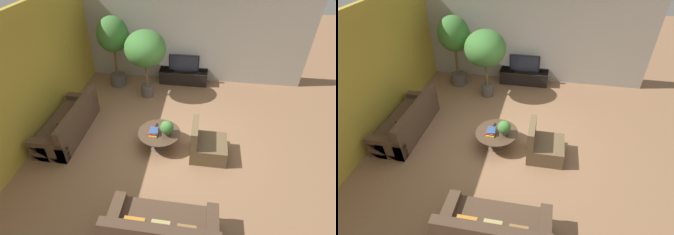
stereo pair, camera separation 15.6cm
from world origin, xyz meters
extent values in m
plane|color=#8C6647|center=(0.00, 0.00, 0.00)|extent=(24.00, 24.00, 0.00)
cube|color=#A39E93|center=(0.00, 3.26, 1.50)|extent=(7.40, 0.12, 3.00)
cube|color=gold|center=(-3.26, 0.20, 1.50)|extent=(0.12, 7.40, 3.00)
cube|color=black|center=(-0.03, 2.94, 0.22)|extent=(1.55, 0.48, 0.44)
cube|color=#2D2823|center=(-0.03, 2.94, 0.43)|extent=(1.58, 0.50, 0.02)
cube|color=black|center=(-0.03, 2.94, 0.71)|extent=(0.96, 0.08, 0.53)
cube|color=black|center=(-0.03, 2.90, 0.71)|extent=(0.89, 0.00, 0.48)
cube|color=black|center=(-0.03, 2.94, 0.45)|extent=(0.29, 0.13, 0.02)
cylinder|color=#756656|center=(-0.30, -0.19, 0.01)|extent=(0.54, 0.54, 0.02)
cylinder|color=#756656|center=(-0.30, -0.19, 0.19)|extent=(0.10, 0.10, 0.39)
cylinder|color=#4C3828|center=(-0.30, -0.19, 0.40)|extent=(0.99, 0.99, 0.02)
cube|color=#4C3828|center=(-2.64, -0.06, 0.21)|extent=(0.84, 2.09, 0.42)
cube|color=#4C3828|center=(-2.30, -0.06, 0.63)|extent=(0.16, 2.09, 0.42)
cube|color=#4C3828|center=(-2.64, 0.88, 0.27)|extent=(0.84, 0.20, 0.54)
cube|color=#4C3828|center=(-2.64, -1.01, 0.27)|extent=(0.84, 0.20, 0.54)
cube|color=#422D1E|center=(-2.46, 0.31, 0.58)|extent=(0.17, 0.36, 0.34)
cube|color=#422D1E|center=(-2.46, -0.43, 0.58)|extent=(0.17, 0.36, 0.34)
cube|color=#4C3828|center=(0.15, -2.45, 0.21)|extent=(1.80, 0.84, 0.42)
cube|color=#4C3828|center=(0.95, -2.45, 0.27)|extent=(0.20, 0.84, 0.54)
cube|color=#4C3828|center=(-0.65, -2.45, 0.27)|extent=(0.20, 0.84, 0.54)
cube|color=olive|center=(0.55, -2.63, 0.55)|extent=(0.29, 0.13, 0.27)
cube|color=tan|center=(0.15, -2.63, 0.55)|extent=(0.29, 0.17, 0.28)
cube|color=orange|center=(-0.25, -2.63, 0.57)|extent=(0.32, 0.14, 0.30)
cube|color=brown|center=(0.86, -0.35, 0.20)|extent=(0.80, 0.76, 0.40)
cube|color=brown|center=(0.53, -0.35, 0.63)|extent=(0.14, 0.76, 0.46)
cylinder|color=#514C47|center=(-2.13, 2.50, 0.18)|extent=(0.51, 0.51, 0.35)
cylinder|color=brown|center=(-2.13, 2.50, 0.75)|extent=(0.08, 0.08, 0.80)
ellipsoid|color=#3D7533|center=(-2.13, 2.50, 1.67)|extent=(0.94, 0.94, 1.04)
cylinder|color=#514C47|center=(-1.04, 1.98, 0.18)|extent=(0.37, 0.37, 0.37)
cylinder|color=brown|center=(-1.04, 1.98, 0.68)|extent=(0.08, 0.08, 0.64)
ellipsoid|color=#3D7533|center=(-1.04, 1.98, 1.51)|extent=(1.16, 1.16, 1.01)
cylinder|color=#514C47|center=(-0.11, -0.25, 0.44)|extent=(0.14, 0.14, 0.08)
sphere|color=#3D7533|center=(-0.11, -0.25, 0.62)|extent=(0.31, 0.31, 0.31)
cube|color=gold|center=(-0.41, -0.26, 0.42)|extent=(0.20, 0.31, 0.04)
cube|color=#A32823|center=(-0.42, -0.24, 0.46)|extent=(0.22, 0.31, 0.03)
cube|color=#2D4C84|center=(-0.41, -0.25, 0.49)|extent=(0.22, 0.27, 0.02)
cube|color=black|center=(-0.40, 0.02, 0.41)|extent=(0.06, 0.16, 0.02)
camera|label=1|loc=(0.58, -4.76, 4.32)|focal=28.00mm
camera|label=2|loc=(0.73, -4.73, 4.32)|focal=28.00mm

